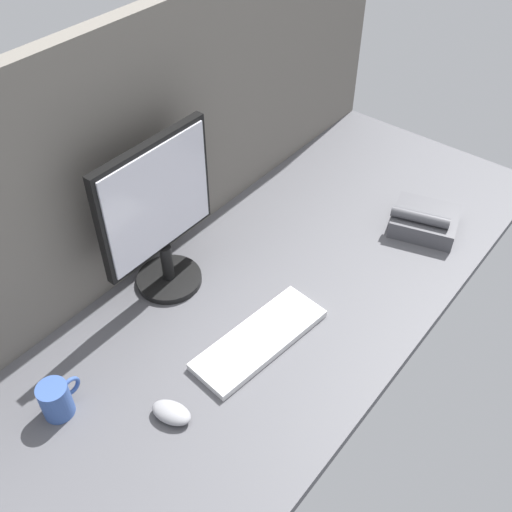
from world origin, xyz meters
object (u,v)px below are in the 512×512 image
at_px(desk_phone, 424,221).
at_px(keyboard, 260,339).
at_px(monitor, 158,213).
at_px(mug_ceramic_blue, 56,399).
at_px(mouse, 171,413).

bearing_deg(desk_phone, keyboard, 169.93).
xyz_separation_m(monitor, keyboard, (-0.01, -0.34, -0.23)).
relative_size(monitor, keyboard, 1.20).
distance_m(monitor, keyboard, 0.41).
xyz_separation_m(mug_ceramic_blue, desk_phone, (1.10, -0.35, -0.01)).
bearing_deg(keyboard, mug_ceramic_blue, 158.80).
bearing_deg(mug_ceramic_blue, mouse, -54.72).
bearing_deg(monitor, mug_ceramic_blue, -166.78).
bearing_deg(mug_ceramic_blue, keyboard, -27.50).
bearing_deg(mouse, desk_phone, -21.37).
height_order(monitor, desk_phone, monitor).
xyz_separation_m(mouse, desk_phone, (0.95, -0.14, 0.01)).
distance_m(monitor, mouse, 0.49).
height_order(monitor, keyboard, monitor).
bearing_deg(monitor, desk_phone, -34.97).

